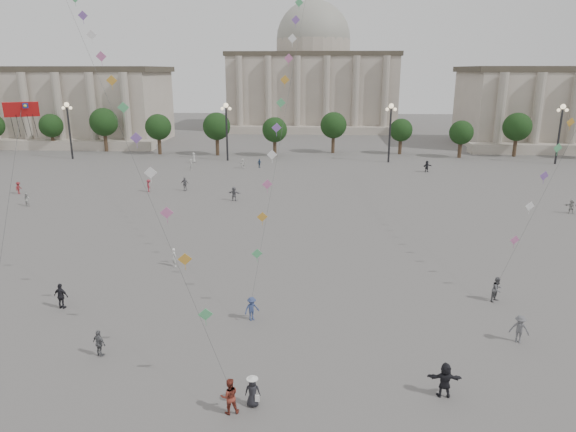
{
  "coord_description": "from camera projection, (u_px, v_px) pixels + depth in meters",
  "views": [
    {
      "loc": [
        2.15,
        -24.87,
        16.4
      ],
      "look_at": [
        -0.09,
        12.0,
        5.88
      ],
      "focal_mm": 32.0,
      "sensor_mm": 36.0,
      "label": 1
    }
  ],
  "objects": [
    {
      "name": "person_crowd_0",
      "position": [
        259.0,
        163.0,
        89.34
      ],
      "size": [
        0.88,
        0.9,
        1.51
      ],
      "primitive_type": "imported",
      "rotation": [
        0.0,
        0.0,
        0.81
      ],
      "color": "navy",
      "rests_on": "ground"
    },
    {
      "name": "kite_flyer_0",
      "position": [
        229.0,
        396.0,
        25.24
      ],
      "size": [
        1.08,
        0.95,
        1.89
      ],
      "primitive_type": "imported",
      "rotation": [
        0.0,
        0.0,
        3.43
      ],
      "color": "maroon",
      "rests_on": "ground"
    },
    {
      "name": "person_crowd_17",
      "position": [
        149.0,
        186.0,
        71.6
      ],
      "size": [
        1.14,
        1.3,
        1.75
      ],
      "primitive_type": "imported",
      "rotation": [
        0.0,
        0.0,
        2.11
      ],
      "color": "maroon",
      "rests_on": "ground"
    },
    {
      "name": "lamp_post_mid_east",
      "position": [
        390.0,
        122.0,
        92.8
      ],
      "size": [
        2.0,
        0.9,
        10.65
      ],
      "color": "#262628",
      "rests_on": "ground"
    },
    {
      "name": "person_crowd_3",
      "position": [
        445.0,
        380.0,
        26.53
      ],
      "size": [
        1.8,
        0.63,
        1.92
      ],
      "primitive_type": "imported",
      "rotation": [
        0.0,
        0.0,
        3.11
      ],
      "color": "black",
      "rests_on": "ground"
    },
    {
      "name": "tree_row",
      "position": [
        309.0,
        128.0,
        101.89
      ],
      "size": [
        137.12,
        5.12,
        8.0
      ],
      "color": "#332219",
      "rests_on": "ground"
    },
    {
      "name": "person_crowd_1",
      "position": [
        27.0,
        199.0,
        64.16
      ],
      "size": [
        0.97,
        0.87,
        1.63
      ],
      "primitive_type": "imported",
      "rotation": [
        0.0,
        0.0,
        2.76
      ],
      "color": "#B2B1AE",
      "rests_on": "ground"
    },
    {
      "name": "hat_person",
      "position": [
        253.0,
        391.0,
        25.79
      ],
      "size": [
        0.8,
        0.6,
        1.69
      ],
      "color": "black",
      "rests_on": "ground"
    },
    {
      "name": "person_crowd_6",
      "position": [
        520.0,
        329.0,
        31.86
      ],
      "size": [
        1.32,
        1.01,
        1.81
      ],
      "primitive_type": "imported",
      "rotation": [
        0.0,
        0.0,
        5.96
      ],
      "color": "#58595D",
      "rests_on": "ground"
    },
    {
      "name": "lamp_post_mid_west",
      "position": [
        226.0,
        121.0,
        94.55
      ],
      "size": [
        2.0,
        0.9,
        10.65
      ],
      "color": "#262628",
      "rests_on": "ground"
    },
    {
      "name": "person_crowd_12",
      "position": [
        234.0,
        194.0,
        66.66
      ],
      "size": [
        1.82,
        0.97,
        1.87
      ],
      "primitive_type": "imported",
      "rotation": [
        0.0,
        0.0,
        2.88
      ],
      "color": "slate",
      "rests_on": "ground"
    },
    {
      "name": "kite_flyer_1",
      "position": [
        252.0,
        309.0,
        34.73
      ],
      "size": [
        1.25,
        1.13,
        1.68
      ],
      "primitive_type": "imported",
      "rotation": [
        0.0,
        0.0,
        0.61
      ],
      "color": "navy",
      "rests_on": "ground"
    },
    {
      "name": "hall_central",
      "position": [
        313.0,
        78.0,
        148.64
      ],
      "size": [
        48.3,
        34.3,
        35.5
      ],
      "color": "#A79B8C",
      "rests_on": "ground"
    },
    {
      "name": "ground",
      "position": [
        277.0,
        377.0,
        28.49
      ],
      "size": [
        360.0,
        360.0,
        0.0
      ],
      "primitive_type": "plane",
      "color": "#5C5957",
      "rests_on": "ground"
    },
    {
      "name": "dragon_kite",
      "position": [
        22.0,
        122.0,
        34.69
      ],
      "size": [
        4.6,
        10.11,
        23.38
      ],
      "color": "red",
      "rests_on": "ground"
    },
    {
      "name": "lamp_post_far_east",
      "position": [
        561.0,
        123.0,
        91.06
      ],
      "size": [
        2.0,
        0.9,
        10.65
      ],
      "color": "#262628",
      "rests_on": "ground"
    },
    {
      "name": "person_crowd_2",
      "position": [
        19.0,
        188.0,
        70.4
      ],
      "size": [
        0.74,
        1.14,
        1.66
      ],
      "primitive_type": "imported",
      "rotation": [
        0.0,
        0.0,
        1.45
      ],
      "color": "maroon",
      "rests_on": "ground"
    },
    {
      "name": "tourist_3",
      "position": [
        99.0,
        343.0,
        30.33
      ],
      "size": [
        1.06,
        0.81,
        1.68
      ],
      "primitive_type": "imported",
      "rotation": [
        0.0,
        0.0,
        2.67
      ],
      "color": "slate",
      "rests_on": "ground"
    },
    {
      "name": "person_crowd_19",
      "position": [
        194.0,
        158.0,
        94.01
      ],
      "size": [
        0.85,
        1.06,
        1.88
      ],
      "primitive_type": "imported",
      "rotation": [
        0.0,
        0.0,
        5.02
      ],
      "color": "#B0B0AC",
      "rests_on": "ground"
    },
    {
      "name": "person_crowd_9",
      "position": [
        427.0,
        166.0,
        85.43
      ],
      "size": [
        1.8,
        1.38,
        1.9
      ],
      "primitive_type": "imported",
      "rotation": [
        0.0,
        0.0,
        0.54
      ],
      "color": "black",
      "rests_on": "ground"
    },
    {
      "name": "lamp_post_far_west",
      "position": [
        68.0,
        120.0,
        96.29
      ],
      "size": [
        2.0,
        0.9,
        10.65
      ],
      "color": "#262628",
      "rests_on": "ground"
    },
    {
      "name": "person_crowd_13",
      "position": [
        174.0,
        257.0,
        44.33
      ],
      "size": [
        0.7,
        0.71,
        1.65
      ],
      "primitive_type": "imported",
      "rotation": [
        0.0,
        0.0,
        2.31
      ],
      "color": "silver",
      "rests_on": "ground"
    },
    {
      "name": "person_crowd_4",
      "position": [
        243.0,
        163.0,
        88.85
      ],
      "size": [
        1.31,
        1.52,
        1.65
      ],
      "primitive_type": "imported",
      "rotation": [
        0.0,
        0.0,
        4.07
      ],
      "color": "white",
      "rests_on": "ground"
    },
    {
      "name": "person_crowd_7",
      "position": [
        572.0,
        206.0,
        60.71
      ],
      "size": [
        1.68,
        0.92,
        1.73
      ],
      "primitive_type": "imported",
      "rotation": [
        0.0,
        0.0,
        2.87
      ],
      "color": "#AEAFAA",
      "rests_on": "ground"
    },
    {
      "name": "person_crowd_10",
      "position": [
        191.0,
        165.0,
        87.27
      ],
      "size": [
        0.7,
        0.8,
        1.84
      ],
      "primitive_type": "imported",
      "rotation": [
        0.0,
        0.0,
        2.05
      ],
      "color": "#B8B7B3",
      "rests_on": "ground"
    },
    {
      "name": "tourist_1",
      "position": [
        61.0,
        296.0,
        36.42
      ],
      "size": [
        1.17,
        0.66,
        1.89
      ],
      "primitive_type": "imported",
      "rotation": [
        0.0,
        0.0,
        2.95
      ],
      "color": "black",
      "rests_on": "ground"
    },
    {
      "name": "kite_flyer_2",
      "position": [
        497.0,
        289.0,
        37.56
      ],
      "size": [
        1.15,
        1.12,
        1.87
      ],
      "primitive_type": "imported",
      "rotation": [
        0.0,
        0.0,
        0.69
      ],
      "color": "#57575B",
      "rests_on": "ground"
    },
    {
      "name": "person_crowd_16",
      "position": [
        185.0,
        184.0,
        72.21
      ],
      "size": [
        1.15,
        0.52,
        1.93
      ],
      "primitive_type": "imported",
      "rotation": [
        0.0,
        0.0,
        6.24
      ],
      "color": "slate",
      "rests_on": "ground"
    }
  ]
}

